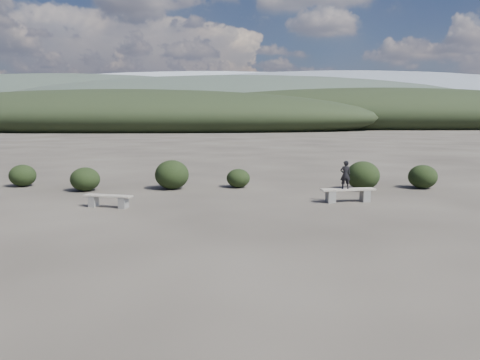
{
  "coord_description": "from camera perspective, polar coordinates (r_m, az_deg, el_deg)",
  "views": [
    {
      "loc": [
        0.39,
        -11.33,
        3.14
      ],
      "look_at": [
        0.35,
        3.5,
        1.1
      ],
      "focal_mm": 35.0,
      "sensor_mm": 36.0,
      "label": 1
    }
  ],
  "objects": [
    {
      "name": "shrub_f",
      "position": [
        23.04,
        -24.97,
        0.5
      ],
      "size": [
        1.16,
        1.16,
        0.98
      ],
      "primitive_type": "ellipsoid",
      "color": "black",
      "rests_on": "ground"
    },
    {
      "name": "shrub_d",
      "position": [
        20.56,
        14.75,
        0.52
      ],
      "size": [
        1.41,
        1.41,
        1.23
      ],
      "primitive_type": "ellipsoid",
      "color": "black",
      "rests_on": "ground"
    },
    {
      "name": "shrub_a",
      "position": [
        20.66,
        -18.37,
        0.09
      ],
      "size": [
        1.22,
        1.22,
        1.0
      ],
      "primitive_type": "ellipsoid",
      "color": "black",
      "rests_on": "ground"
    },
    {
      "name": "seated_person",
      "position": [
        17.41,
        12.71,
        0.63
      ],
      "size": [
        0.38,
        0.26,
        1.03
      ],
      "primitive_type": "imported",
      "rotation": [
        0.0,
        0.0,
        3.17
      ],
      "color": "black",
      "rests_on": "bench_right"
    },
    {
      "name": "bench_right",
      "position": [
        17.56,
        13.03,
        -1.67
      ],
      "size": [
        2.04,
        0.72,
        0.5
      ],
      "rotation": [
        0.0,
        0.0,
        0.16
      ],
      "color": "slate",
      "rests_on": "ground"
    },
    {
      "name": "mountain_ridges",
      "position": [
        350.57,
        -1.15,
        9.11
      ],
      "size": [
        500.0,
        400.0,
        56.0
      ],
      "color": "black",
      "rests_on": "ground"
    },
    {
      "name": "shrub_c",
      "position": [
        20.57,
        -0.21,
        0.22
      ],
      "size": [
        1.03,
        1.03,
        0.83
      ],
      "primitive_type": "ellipsoid",
      "color": "black",
      "rests_on": "ground"
    },
    {
      "name": "shrub_e",
      "position": [
        21.82,
        21.38,
        0.38
      ],
      "size": [
        1.23,
        1.23,
        1.03
      ],
      "primitive_type": "ellipsoid",
      "color": "black",
      "rests_on": "ground"
    },
    {
      "name": "shrub_b",
      "position": [
        20.33,
        -8.3,
        0.65
      ],
      "size": [
        1.46,
        1.46,
        1.25
      ],
      "primitive_type": "ellipsoid",
      "color": "black",
      "rests_on": "ground"
    },
    {
      "name": "bench_left",
      "position": [
        16.76,
        -15.77,
        -2.35
      ],
      "size": [
        1.76,
        0.76,
        0.43
      ],
      "rotation": [
        0.0,
        0.0,
        -0.24
      ],
      "color": "slate",
      "rests_on": "ground"
    },
    {
      "name": "ground",
      "position": [
        11.77,
        -1.78,
        -7.66
      ],
      "size": [
        1200.0,
        1200.0,
        0.0
      ],
      "primitive_type": "plane",
      "color": "#322D27",
      "rests_on": "ground"
    }
  ]
}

